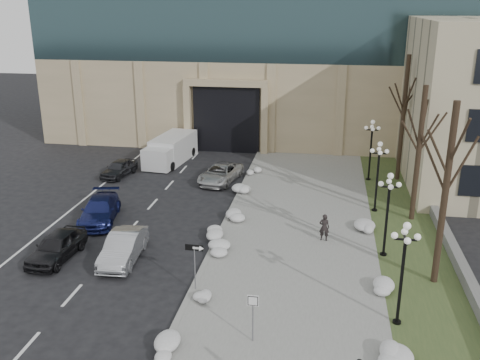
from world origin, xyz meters
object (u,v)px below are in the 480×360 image
object	(u,v)px
lamppost_d	(371,142)
lamppost_a	(403,260)
car_d	(220,173)
car_b	(123,247)
car_c	(100,210)
car_e	(119,168)
keep_sign	(253,308)
lamppost_c	(378,167)
car_a	(57,246)
one_way_sign	(197,254)
pedestrian	(324,227)
box_truck	(171,150)
lamppost_b	(388,204)

from	to	relation	value
lamppost_d	lamppost_a	bearing A→B (deg)	-90.00
car_d	lamppost_a	distance (m)	20.84
car_b	car_c	size ratio (longest dim) A/B	0.91
car_e	car_b	bearing A→B (deg)	-58.01
keep_sign	lamppost_c	world-z (taller)	lamppost_c
keep_sign	car_c	bearing A→B (deg)	136.58
car_a	one_way_sign	world-z (taller)	one_way_sign
lamppost_d	car_c	bearing A→B (deg)	-147.80
car_d	pedestrian	bearing A→B (deg)	-39.09
one_way_sign	car_b	bearing A→B (deg)	152.95
car_a	box_truck	xyz separation A→B (m)	(0.85, 18.57, 0.31)
pedestrian	lamppost_b	world-z (taller)	lamppost_b
car_e	car_c	bearing A→B (deg)	-66.45
box_truck	lamppost_b	world-z (taller)	lamppost_b
car_b	one_way_sign	size ratio (longest dim) A/B	1.86
pedestrian	one_way_sign	size ratio (longest dim) A/B	0.65
car_b	pedestrian	xyz separation A→B (m)	(10.46, 4.01, 0.17)
car_d	box_truck	size ratio (longest dim) A/B	0.70
car_e	keep_sign	world-z (taller)	keep_sign
pedestrian	lamppost_b	size ratio (longest dim) A/B	0.34
box_truck	lamppost_b	xyz separation A→B (m)	(16.41, -15.48, 2.03)
car_b	lamppost_a	bearing A→B (deg)	-19.09
lamppost_a	lamppost_c	xyz separation A→B (m)	(0.00, 13.00, 0.00)
car_a	one_way_sign	xyz separation A→B (m)	(8.26, -2.13, 1.28)
car_c	box_truck	distance (m)	13.29
car_d	keep_sign	world-z (taller)	keep_sign
car_b	lamppost_d	xyz separation A→B (m)	(13.68, 15.68, 2.33)
car_c	lamppost_a	xyz separation A→B (m)	(17.13, -8.71, 2.35)
car_e	pedestrian	world-z (taller)	pedestrian
lamppost_a	pedestrian	bearing A→B (deg)	112.34
car_c	pedestrian	xyz separation A→B (m)	(13.91, -0.88, 0.20)
lamppost_c	lamppost_d	distance (m)	6.50
car_c	pedestrian	size ratio (longest dim) A/B	3.12
lamppost_c	lamppost_a	bearing A→B (deg)	-90.00
pedestrian	lamppost_c	bearing A→B (deg)	-119.62
pedestrian	lamppost_b	xyz separation A→B (m)	(3.22, -1.33, 2.15)
car_e	keep_sign	xyz separation A→B (m)	(13.41, -19.75, 0.97)
box_truck	lamppost_a	xyz separation A→B (m)	(16.41, -21.98, 2.03)
car_a	pedestrian	bearing A→B (deg)	20.37
pedestrian	one_way_sign	xyz separation A→B (m)	(-5.78, -6.55, 1.10)
one_way_sign	car_c	bearing A→B (deg)	139.00
car_c	keep_sign	bearing A→B (deg)	-56.27
car_b	car_c	xyz separation A→B (m)	(-3.45, 4.89, -0.02)
car_b	keep_sign	bearing A→B (deg)	-41.59
box_truck	lamppost_c	world-z (taller)	lamppost_c
keep_sign	lamppost_c	size ratio (longest dim) A/B	0.46
lamppost_b	box_truck	bearing A→B (deg)	136.67
box_truck	keep_sign	xyz separation A→B (m)	(10.51, -24.26, 0.58)
car_e	car_a	bearing A→B (deg)	-72.12
car_c	box_truck	world-z (taller)	box_truck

